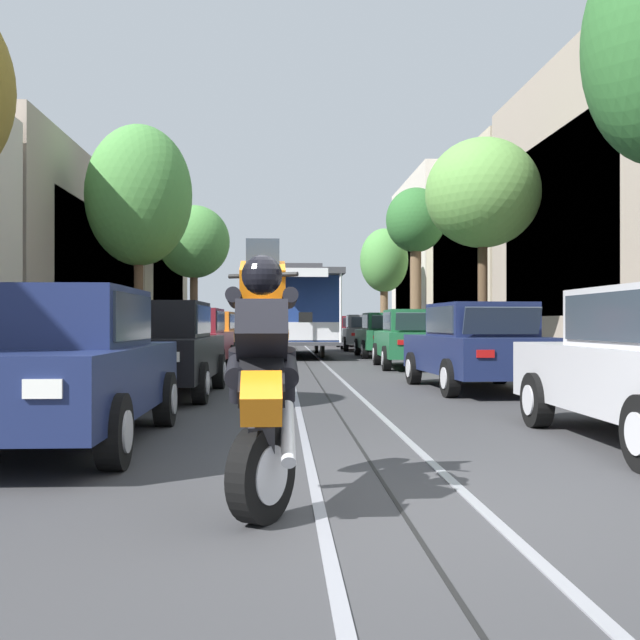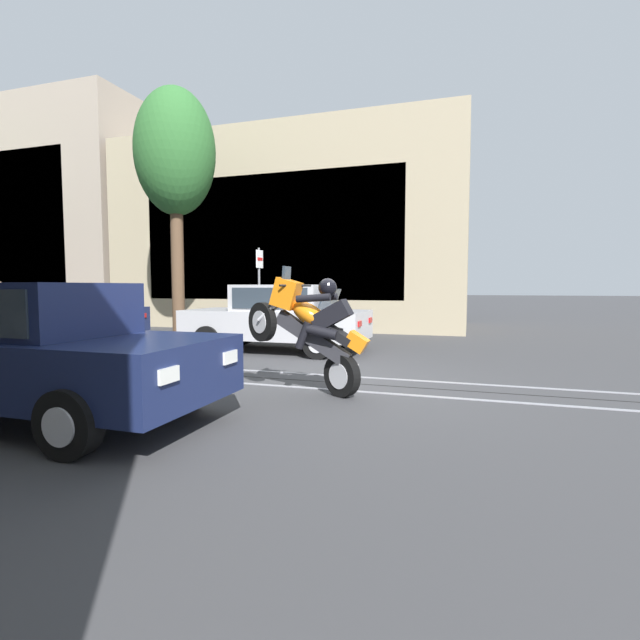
{
  "view_description": "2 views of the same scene",
  "coord_description": "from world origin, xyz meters",
  "views": [
    {
      "loc": [
        -0.79,
        -4.82,
        1.22
      ],
      "look_at": [
        0.77,
        24.28,
        1.34
      ],
      "focal_mm": 42.14,
      "sensor_mm": 36.0,
      "label": 1
    },
    {
      "loc": [
        -7.09,
        -1.91,
        1.54
      ],
      "look_at": [
        2.56,
        1.19,
        0.81
      ],
      "focal_mm": 26.1,
      "sensor_mm": 36.0,
      "label": 2
    }
  ],
  "objects": [
    {
      "name": "parked_car_grey_fifth_right",
      "position": [
        2.95,
        28.46,
        0.8
      ],
      "size": [
        2.09,
        4.4,
        1.58
      ],
      "color": "slate",
      "rests_on": "ground"
    },
    {
      "name": "street_tree_kerb_left_mid",
      "position": [
        -5.45,
        36.04,
        5.57
      ],
      "size": [
        3.87,
        3.3,
        7.6
      ],
      "color": "brown",
      "rests_on": "ground"
    },
    {
      "name": "parked_car_navy_near_left",
      "position": [
        -3.03,
        2.84,
        0.8
      ],
      "size": [
        2.01,
        4.37,
        1.58
      ],
      "color": "#19234C",
      "rests_on": "ground"
    },
    {
      "name": "parked_car_black_second_left",
      "position": [
        -2.83,
        7.89,
        0.8
      ],
      "size": [
        2.06,
        4.39,
        1.58
      ],
      "color": "black",
      "rests_on": "ground"
    },
    {
      "name": "ground_plane",
      "position": [
        0.0,
        21.91,
        0.0
      ],
      "size": [
        160.0,
        160.0,
        0.0
      ],
      "primitive_type": "plane",
      "color": "#38383A"
    },
    {
      "name": "building_facade_right",
      "position": [
        10.32,
        27.28,
        4.71
      ],
      "size": [
        5.58,
        54.48,
        10.99
      ],
      "color": "tan",
      "rests_on": "ground"
    },
    {
      "name": "parked_car_navy_second_right",
      "position": [
        2.81,
        8.64,
        0.8
      ],
      "size": [
        2.14,
        4.42,
        1.58
      ],
      "color": "#19234C",
      "rests_on": "ground"
    },
    {
      "name": "street_tree_kerb_right_mid",
      "position": [
        5.17,
        27.83,
        5.56
      ],
      "size": [
        2.61,
        2.65,
        7.17
      ],
      "color": "brown",
      "rests_on": "ground"
    },
    {
      "name": "parked_car_orange_fourth_left",
      "position": [
        -3.07,
        19.51,
        0.8
      ],
      "size": [
        2.13,
        4.42,
        1.58
      ],
      "color": "orange",
      "rests_on": "ground"
    },
    {
      "name": "pedestrian_on_left_pavement",
      "position": [
        5.76,
        14.76,
        0.98
      ],
      "size": [
        0.55,
        0.42,
        1.73
      ],
      "color": "slate",
      "rests_on": "ground"
    },
    {
      "name": "parked_car_green_mid_right",
      "position": [
        2.85,
        15.42,
        0.8
      ],
      "size": [
        2.11,
        4.41,
        1.58
      ],
      "color": "#1E6038",
      "rests_on": "ground"
    },
    {
      "name": "parked_car_silver_far_right",
      "position": [
        2.93,
        41.53,
        0.8
      ],
      "size": [
        2.02,
        4.37,
        1.58
      ],
      "color": "#B7B7BC",
      "rests_on": "ground"
    },
    {
      "name": "parked_car_green_fourth_right",
      "position": [
        2.99,
        21.84,
        0.8
      ],
      "size": [
        2.03,
        4.37,
        1.58
      ],
      "color": "#1E6038",
      "rests_on": "ground"
    },
    {
      "name": "street_tree_kerb_right_second",
      "position": [
        5.34,
        17.58,
        5.14
      ],
      "size": [
        3.45,
        3.54,
        6.82
      ],
      "color": "#4C3826",
      "rests_on": "ground"
    },
    {
      "name": "motorcycle_with_rider",
      "position": [
        -0.9,
        0.17,
        0.96
      ],
      "size": [
        0.5,
        1.85,
        1.83
      ],
      "color": "black",
      "rests_on": "ground"
    },
    {
      "name": "cable_car_trolley",
      "position": [
        0.0,
        23.62,
        1.66
      ],
      "size": [
        2.59,
        9.14,
        3.28
      ],
      "color": "navy",
      "rests_on": "ground"
    },
    {
      "name": "parked_car_maroon_mid_left",
      "position": [
        -3.02,
        13.83,
        0.8
      ],
      "size": [
        2.07,
        4.39,
        1.58
      ],
      "color": "maroon",
      "rests_on": "ground"
    },
    {
      "name": "trolley_track_rails",
      "position": [
        0.0,
        25.39,
        0.0
      ],
      "size": [
        1.14,
        62.78,
        0.01
      ],
      "color": "gray",
      "rests_on": "ground"
    },
    {
      "name": "building_facade_left",
      "position": [
        -10.29,
        25.62,
        3.86
      ],
      "size": [
        5.79,
        54.48,
        8.93
      ],
      "color": "beige",
      "rests_on": "ground"
    },
    {
      "name": "street_tree_kerb_right_fourth",
      "position": [
        5.34,
        39.05,
        4.85
      ],
      "size": [
        2.84,
        2.89,
        6.79
      ],
      "color": "brown",
      "rests_on": "ground"
    },
    {
      "name": "street_tree_kerb_left_second",
      "position": [
        -5.41,
        19.96,
        5.38
      ],
      "size": [
        3.47,
        2.92,
        7.72
      ],
      "color": "brown",
      "rests_on": "ground"
    },
    {
      "name": "parked_car_maroon_sixth_right",
      "position": [
        3.02,
        34.38,
        0.8
      ],
      "size": [
        2.06,
        4.39,
        1.58
      ],
      "color": "maroon",
      "rests_on": "ground"
    }
  ]
}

